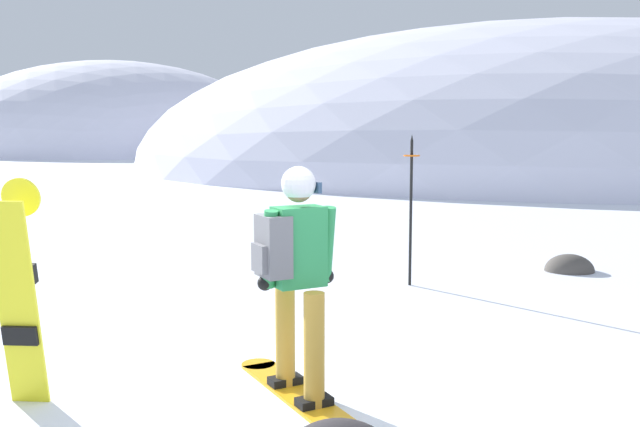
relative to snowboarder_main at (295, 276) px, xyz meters
The scene contains 7 objects.
ground_plane 1.00m from the snowboarder_main, 103.81° to the right, with size 300.00×300.00×0.00m, color white.
ridge_peak_main 31.78m from the snowboarder_main, 74.37° to the left, with size 38.59×34.73×13.16m.
ridge_peak_far 48.39m from the snowboarder_main, 111.67° to the left, with size 24.81×22.33×12.75m.
snowboarder_main is the anchor object (origin of this frame).
spare_snowboard 1.95m from the snowboarder_main, behind, with size 0.28×0.30×1.64m.
piste_marker_near 3.98m from the snowboarder_main, 75.10° to the left, with size 0.20×0.20×1.88m.
rock_dark 5.94m from the snowboarder_main, 56.30° to the left, with size 0.67×0.57×0.47m.
Camera 1 is at (0.66, -4.70, 2.01)m, focal length 40.48 mm.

